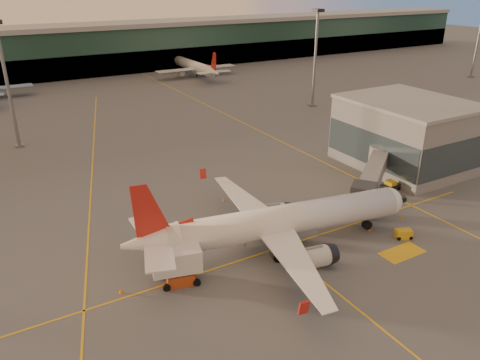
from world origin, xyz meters
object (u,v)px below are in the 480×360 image
gpu_cart (404,234)px  pushback_tug (390,187)px  main_airplane (277,223)px  catering_truck (177,265)px

gpu_cart → pushback_tug: size_ratio=0.74×
main_airplane → gpu_cart: (16.67, -6.58, -3.20)m
gpu_cart → pushback_tug: (10.31, 12.20, 0.07)m
catering_truck → main_airplane: bearing=16.1°
main_airplane → catering_truck: 14.29m
gpu_cart → pushback_tug: bearing=74.1°
catering_truck → gpu_cart: (30.88, -5.98, -1.88)m
catering_truck → gpu_cart: catering_truck is taller
gpu_cart → pushback_tug: 15.97m
catering_truck → pushback_tug: bearing=22.2°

